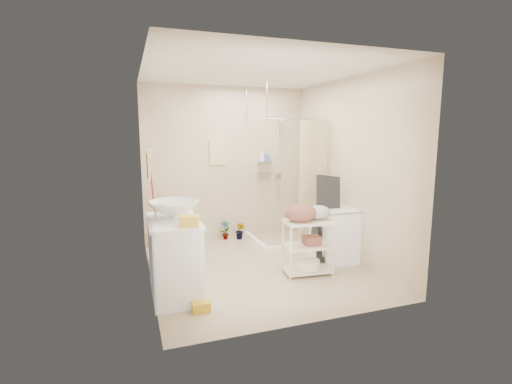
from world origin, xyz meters
TOP-DOWN VIEW (x-y plane):
  - floor at (0.00, 0.00)m, footprint 3.20×3.20m
  - ceiling at (0.00, 0.00)m, footprint 2.80×3.20m
  - wall_back at (0.00, 1.60)m, footprint 2.80×0.04m
  - wall_front at (0.00, -1.60)m, footprint 2.80×0.04m
  - wall_left at (-1.40, 0.00)m, footprint 0.04×3.20m
  - wall_right at (1.40, 0.00)m, footprint 0.04×3.20m
  - vanity at (-1.16, -0.49)m, footprint 0.56×0.99m
  - sink at (-1.13, -0.41)m, footprint 0.66×0.66m
  - counter_basket at (-1.03, -0.85)m, footprint 0.24×0.20m
  - floor_basket at (-0.96, -1.01)m, footprint 0.27×0.21m
  - toilet at (-1.04, 0.59)m, footprint 0.66×0.38m
  - mop at (-1.28, 1.43)m, footprint 0.15×0.15m
  - potted_plant_a at (-0.07, 1.45)m, footprint 0.20×0.16m
  - potted_plant_b at (0.18, 1.37)m, footprint 0.21×0.21m
  - hanging_towel at (-0.15, 1.58)m, footprint 0.28×0.03m
  - towel_ring at (-1.38, -0.20)m, footprint 0.04×0.22m
  - tp_holder at (-1.36, 0.05)m, footprint 0.08×0.12m
  - shower at (0.85, 1.05)m, footprint 1.10×1.10m
  - shampoo_bottle_a at (0.63, 1.52)m, footprint 0.11×0.12m
  - shampoo_bottle_b at (0.72, 1.53)m, footprint 0.10×0.10m
  - washing_machine at (1.14, -0.12)m, footprint 0.53×0.55m
  - laundry_rack at (0.55, -0.43)m, footprint 0.65×0.42m
  - ironing_board at (1.02, -0.13)m, footprint 0.36×0.12m

SIDE VIEW (x-z plane):
  - floor at x=0.00m, z-range 0.00..0.00m
  - floor_basket at x=-0.96m, z-range 0.00..0.14m
  - potted_plant_b at x=0.18m, z-range 0.00..0.30m
  - potted_plant_a at x=-0.07m, z-range 0.00..0.34m
  - toilet at x=-1.04m, z-range 0.00..0.66m
  - washing_machine at x=1.14m, z-range 0.00..0.77m
  - laundry_rack at x=0.55m, z-range 0.00..0.85m
  - vanity at x=-1.16m, z-range 0.00..0.87m
  - mop at x=-1.28m, z-range 0.00..1.23m
  - ironing_board at x=1.02m, z-range 0.00..1.27m
  - tp_holder at x=-1.36m, z-range 0.65..0.79m
  - counter_basket at x=-1.03m, z-range 0.87..0.98m
  - sink at x=-1.13m, z-range 0.87..1.07m
  - shower at x=0.85m, z-range 0.00..2.10m
  - wall_back at x=0.00m, z-range 0.00..2.60m
  - wall_front at x=0.00m, z-range 0.00..2.60m
  - wall_left at x=-1.40m, z-range 0.00..2.60m
  - wall_right at x=1.40m, z-range 0.00..2.60m
  - shampoo_bottle_b at x=0.72m, z-range 1.32..1.49m
  - shampoo_bottle_a at x=0.63m, z-range 1.32..1.55m
  - towel_ring at x=-1.38m, z-range 1.30..1.64m
  - hanging_towel at x=-0.15m, z-range 1.29..1.71m
  - ceiling at x=0.00m, z-range 2.58..2.62m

